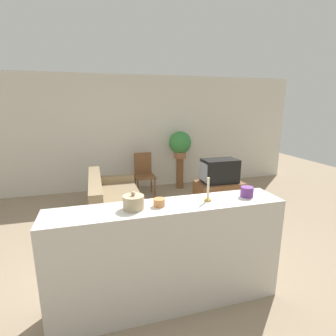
{
  "coord_description": "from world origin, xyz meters",
  "views": [
    {
      "loc": [
        -0.65,
        -2.87,
        2.03
      ],
      "look_at": [
        0.69,
        1.78,
        0.85
      ],
      "focal_mm": 28.0,
      "sensor_mm": 36.0,
      "label": 1
    }
  ],
  "objects_px": {
    "potted_plant": "(180,144)",
    "decorative_bowl": "(133,202)",
    "television": "(219,171)",
    "wooden_chair": "(144,172)",
    "couch": "(114,206)"
  },
  "relations": [
    {
      "from": "couch",
      "to": "television",
      "type": "xyz_separation_m",
      "value": [
        2.07,
        0.11,
        0.46
      ]
    },
    {
      "from": "wooden_chair",
      "to": "decorative_bowl",
      "type": "distance_m",
      "value": 3.56
    },
    {
      "from": "television",
      "to": "potted_plant",
      "type": "distance_m",
      "value": 1.49
    },
    {
      "from": "potted_plant",
      "to": "decorative_bowl",
      "type": "relative_size",
      "value": 3.27
    },
    {
      "from": "potted_plant",
      "to": "decorative_bowl",
      "type": "bearing_deg",
      "value": -114.71
    },
    {
      "from": "couch",
      "to": "television",
      "type": "bearing_deg",
      "value": 3.16
    },
    {
      "from": "wooden_chair",
      "to": "decorative_bowl",
      "type": "bearing_deg",
      "value": -102.29
    },
    {
      "from": "television",
      "to": "wooden_chair",
      "type": "height_order",
      "value": "television"
    },
    {
      "from": "wooden_chair",
      "to": "potted_plant",
      "type": "distance_m",
      "value": 1.13
    },
    {
      "from": "television",
      "to": "decorative_bowl",
      "type": "distance_m",
      "value": 3.06
    },
    {
      "from": "decorative_bowl",
      "to": "television",
      "type": "bearing_deg",
      "value": 47.97
    },
    {
      "from": "television",
      "to": "potted_plant",
      "type": "height_order",
      "value": "potted_plant"
    },
    {
      "from": "wooden_chair",
      "to": "potted_plant",
      "type": "relative_size",
      "value": 1.49
    },
    {
      "from": "wooden_chair",
      "to": "potted_plant",
      "type": "height_order",
      "value": "potted_plant"
    },
    {
      "from": "couch",
      "to": "wooden_chair",
      "type": "height_order",
      "value": "wooden_chair"
    }
  ]
}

